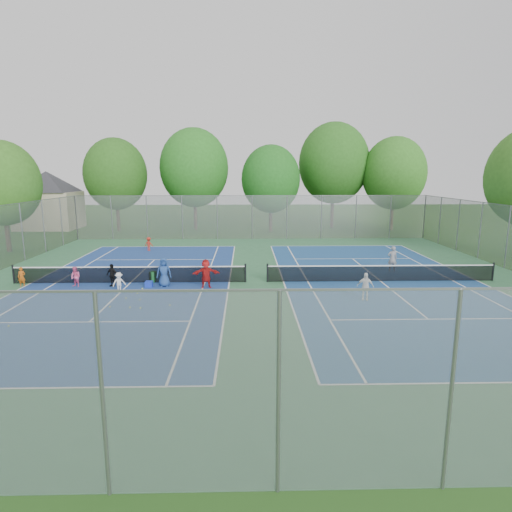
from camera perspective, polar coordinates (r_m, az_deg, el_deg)
The scene contains 38 objects.
ground at distance 23.95m, azimuth 0.06°, elevation -3.51°, with size 120.00×120.00×0.00m, color #224C17.
court_pad at distance 23.95m, azimuth 0.06°, elevation -3.50°, with size 32.00×32.00×0.01m, color #326942.
court_left at distance 24.78m, azimuth -16.37°, elevation -3.43°, with size 10.97×23.77×0.01m, color navy.
court_right at distance 25.11m, azimuth 16.26°, elevation -3.24°, with size 10.97×23.77×0.01m, color navy.
net_left at distance 24.68m, azimuth -16.43°, elevation -2.44°, with size 12.87×0.10×0.91m, color black.
net_right at distance 25.01m, azimuth 16.32°, elevation -2.26°, with size 12.87×0.10×0.91m, color black.
fence_north at distance 39.39m, azimuth -0.53°, elevation 5.17°, with size 32.00×0.10×4.00m, color gray.
fence_south at distance 8.24m, azimuth 3.02°, elevation -18.07°, with size 32.00×0.10×4.00m, color gray.
house at distance 51.84m, azimuth -26.05°, elevation 7.92°, with size 11.03×11.03×7.30m.
tree_nw at distance 47.13m, azimuth -18.23°, elevation 10.33°, with size 6.40×6.40×9.58m.
tree_nl at distance 46.50m, azimuth -8.24°, elevation 11.56°, with size 7.20×7.20×10.69m.
tree_nc at distance 44.26m, azimuth 1.99°, elevation 10.21°, with size 6.00×6.00×8.85m.
tree_nr at distance 48.15m, azimuth 10.32°, elevation 12.07°, with size 7.60×7.60×11.42m.
tree_ne at distance 47.79m, azimuth 17.95°, elevation 10.44°, with size 6.60×6.60×9.77m.
tree_side_w at distance 37.95m, azimuth -30.77°, elevation 8.33°, with size 5.60×5.60×8.47m.
ball_crate at distance 23.58m, azimuth -14.08°, elevation -3.67°, with size 0.38×0.38×0.33m, color #1834BA.
ball_hopper at distance 24.57m, azimuth -13.60°, elevation -2.71°, with size 0.31×0.31×0.62m, color green.
student_a at distance 26.17m, azimuth -28.78°, elevation -2.45°, with size 0.39×0.25×1.06m, color #C65712.
student_b at distance 24.78m, azimuth -22.91°, elevation -2.59°, with size 0.54×0.42×1.11m, color #EC5C90.
student_c at distance 22.88m, azimuth -17.79°, elevation -3.39°, with size 0.68×0.39×1.05m, color white.
student_d at distance 24.18m, azimuth -18.65°, elevation -2.45°, with size 0.73×0.30×1.24m, color black.
student_e at distance 23.37m, azimuth -12.18°, elevation -2.13°, with size 0.77×0.50×1.58m, color navy.
student_f at distance 22.73m, azimuth -6.68°, elevation -2.37°, with size 1.44×0.46×1.55m, color red.
child_far_baseline at distance 34.49m, azimuth -14.09°, elevation 1.56°, with size 0.70×0.40×1.08m, color #B42919.
instructor at distance 27.68m, azimuth 17.72°, elevation -0.36°, with size 0.58×0.38×1.60m, color gray.
teen_court_b at distance 21.13m, azimuth 14.36°, elevation -3.96°, with size 0.79×0.33×1.35m, color silver.
tennis_ball_0 at distance 21.26m, azimuth -15.22°, elevation -5.70°, with size 0.07×0.07×0.07m, color #B4CF30.
tennis_ball_1 at distance 22.71m, azimuth -16.25°, elevation -4.69°, with size 0.07×0.07×0.07m, color #AED431.
tennis_ball_2 at distance 23.25m, azimuth -14.91°, elevation -4.25°, with size 0.07×0.07×0.07m, color #E2F138.
tennis_ball_3 at distance 20.01m, azimuth -15.16°, elevation -6.75°, with size 0.07×0.07×0.07m, color #D0F438.
tennis_ball_4 at distance 20.77m, azimuth -20.79°, elevation -6.44°, with size 0.07×0.07×0.07m, color yellow.
tennis_ball_5 at distance 20.56m, azimuth -18.91°, elevation -6.49°, with size 0.07×0.07×0.07m, color gold.
tennis_ball_6 at distance 20.21m, azimuth -16.45°, elevation -6.64°, with size 0.07×0.07×0.07m, color yellow.
tennis_ball_7 at distance 22.46m, azimuth -10.98°, elevation -4.62°, with size 0.07×0.07×0.07m, color #B5D230.
tennis_ball_8 at distance 20.11m, azimuth -11.41°, elevation -6.49°, with size 0.07×0.07×0.07m, color #D0DE33.
tennis_ball_9 at distance 22.41m, azimuth -15.54°, elevation -4.86°, with size 0.07×0.07×0.07m, color #EAF238.
tennis_ball_10 at distance 19.76m, azimuth -30.10°, elevation -8.11°, with size 0.07×0.07×0.07m, color #C7E334.
tennis_ball_11 at distance 21.72m, azimuth -16.96°, elevation -5.44°, with size 0.07×0.07×0.07m, color #B2C52D.
Camera 1 is at (-0.59, -23.18, 6.00)m, focal length 30.00 mm.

